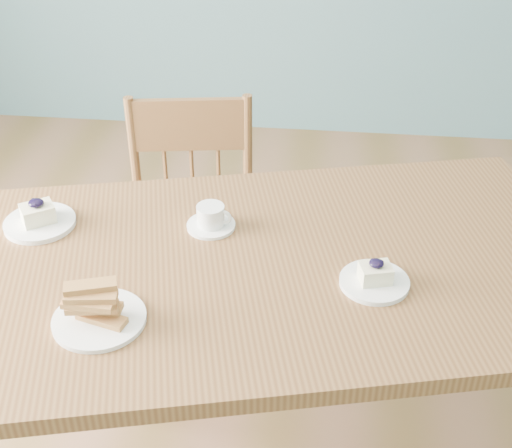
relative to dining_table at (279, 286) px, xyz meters
name	(u,v)px	position (x,y,z in m)	size (l,w,h in m)	color
room	(395,72)	(0.19, -0.25, 0.65)	(5.01, 5.01, 2.71)	#8F6042
dining_table	(279,286)	(0.00, 0.00, 0.00)	(1.60, 1.15, 0.78)	brown
dining_chair	(193,236)	(-0.32, 0.53, -0.25)	(0.46, 0.44, 0.88)	brown
cheesecake_plate_near	(375,278)	(0.22, -0.07, 0.09)	(0.16, 0.16, 0.07)	white
cheesecake_plate_far	(39,219)	(-0.61, 0.08, 0.10)	(0.18, 0.18, 0.07)	white
coffee_cup	(211,218)	(-0.18, 0.12, 0.10)	(0.12, 0.12, 0.06)	white
biscotti_plate	(98,311)	(-0.36, -0.25, 0.11)	(0.20, 0.20, 0.09)	white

